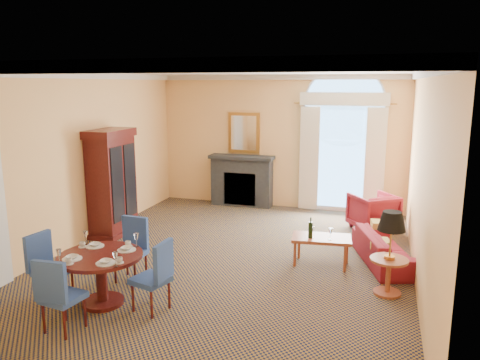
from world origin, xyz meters
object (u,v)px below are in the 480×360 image
(armoire, at_px, (112,184))
(side_table, at_px, (390,242))
(sofa, at_px, (385,248))
(coffee_table, at_px, (321,239))
(armchair, at_px, (373,212))
(dining_table, at_px, (101,267))

(armoire, distance_m, side_table, 5.48)
(sofa, distance_m, coffee_table, 1.13)
(armchair, bearing_deg, sofa, 62.15)
(dining_table, bearing_deg, armoire, 119.27)
(armchair, relative_size, side_table, 0.70)
(armoire, height_order, coffee_table, armoire)
(side_table, bearing_deg, sofa, 92.31)
(coffee_table, xyz_separation_m, side_table, (1.08, -0.82, 0.34))
(armoire, relative_size, sofa, 1.20)
(dining_table, height_order, sofa, dining_table)
(armchair, distance_m, coffee_table, 2.41)
(dining_table, bearing_deg, sofa, 36.38)
(sofa, distance_m, side_table, 1.35)
(sofa, bearing_deg, armoire, 71.51)
(armoire, relative_size, coffee_table, 2.06)
(dining_table, height_order, armchair, dining_table)
(dining_table, height_order, side_table, side_table)
(armoire, xyz_separation_m, armchair, (5.01, 1.83, -0.64))
(armchair, xyz_separation_m, side_table, (0.31, -3.11, 0.41))
(sofa, xyz_separation_m, armchair, (-0.26, 1.87, 0.13))
(side_table, bearing_deg, coffee_table, 142.83)
(armoire, distance_m, sofa, 5.33)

